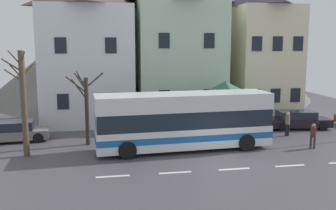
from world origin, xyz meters
The scene contains 16 objects.
ground_plane centered at (0.00, 0.00, -0.03)m, with size 40.00×60.00×0.07m.
townhouse_00 centered at (-7.37, 12.29, 5.49)m, with size 6.83×6.63×10.98m.
townhouse_01 centered at (-0.17, 11.80, 5.59)m, with size 6.71×5.66×11.18m.
townhouse_02 centered at (6.91, 12.13, 5.39)m, with size 5.02×6.33×10.79m.
hilltop_castle centered at (-0.15, 28.66, 8.28)m, with size 37.87×37.87×24.84m.
transit_bus centered at (-1.72, 2.94, 1.68)m, with size 10.39×3.07×3.34m.
bus_shelter centered at (2.01, 6.57, 3.00)m, with size 3.60×3.60×3.64m.
parked_car_00 centered at (7.82, 7.01, 0.64)m, with size 4.62×2.30×1.30m.
parked_car_02 centered at (-11.85, 6.74, 0.64)m, with size 4.07×2.19×1.30m.
pedestrian_00 centered at (2.09, 4.64, 0.89)m, with size 0.29×0.29×1.53m.
pedestrian_01 centered at (5.91, 1.78, 0.87)m, with size 0.32×0.32×1.51m.
pedestrian_02 centered at (3.44, 5.25, 0.92)m, with size 0.34×0.33×1.56m.
pedestrian_03 centered at (5.91, 4.95, 0.92)m, with size 0.32×0.30×1.64m.
public_bench centered at (0.48, 8.16, 0.47)m, with size 1.43×0.48×0.87m.
bare_tree_00 centered at (-10.60, 3.14, 3.05)m, with size 1.68×1.41×5.85m.
bare_tree_02 centered at (-7.34, 5.04, 2.38)m, with size 2.30×1.10×4.60m.
Camera 1 is at (-6.47, -18.40, 6.19)m, focal length 40.77 mm.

